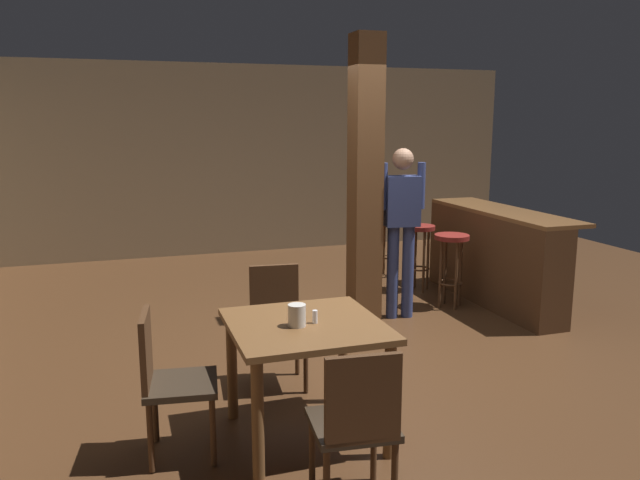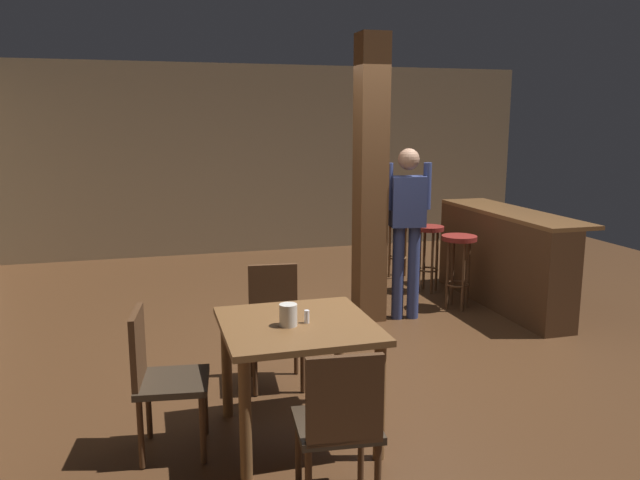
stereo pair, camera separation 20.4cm
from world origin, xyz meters
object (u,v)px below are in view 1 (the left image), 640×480
(dining_table, at_px, (306,342))
(chair_north, at_px, (277,319))
(bar_stool_near, at_px, (451,253))
(bar_stool_mid, at_px, (420,242))
(salt_shaker, at_px, (315,317))
(napkin_cup, at_px, (297,315))
(bar_stool_far, at_px, (388,234))
(chair_west, at_px, (168,376))
(chair_south, at_px, (356,421))
(standing_person, at_px, (401,221))
(bar_counter, at_px, (493,256))

(dining_table, height_order, chair_north, chair_north)
(dining_table, height_order, bar_stool_near, bar_stool_near)
(bar_stool_mid, bearing_deg, salt_shaker, -127.22)
(chair_north, distance_m, bar_stool_mid, 3.03)
(napkin_cup, bearing_deg, bar_stool_far, 58.43)
(dining_table, relative_size, chair_west, 1.05)
(bar_stool_far, bearing_deg, chair_north, -127.96)
(bar_stool_near, xyz_separation_m, bar_stool_mid, (-0.01, 0.71, -0.02))
(dining_table, relative_size, chair_south, 1.05)
(standing_person, height_order, bar_counter, standing_person)
(napkin_cup, bearing_deg, chair_south, -84.27)
(chair_west, distance_m, bar_stool_near, 3.82)
(chair_south, xyz_separation_m, chair_north, (0.02, 1.72, 0.00))
(napkin_cup, relative_size, salt_shaker, 1.67)
(chair_north, relative_size, bar_stool_mid, 1.14)
(napkin_cup, xyz_separation_m, salt_shaker, (0.12, 0.02, -0.03))
(napkin_cup, height_order, salt_shaker, napkin_cup)
(standing_person, xyz_separation_m, bar_counter, (1.18, 0.15, -0.47))
(napkin_cup, relative_size, bar_counter, 0.06)
(dining_table, distance_m, chair_north, 0.89)
(standing_person, bearing_deg, chair_south, -119.17)
(bar_stool_far, bearing_deg, bar_stool_near, -87.11)
(chair_north, distance_m, napkin_cup, 0.98)
(dining_table, relative_size, chair_north, 1.05)
(dining_table, height_order, bar_stool_far, dining_table)
(bar_counter, xyz_separation_m, bar_stool_near, (-0.52, 0.00, 0.07))
(chair_west, distance_m, chair_south, 1.21)
(napkin_cup, bearing_deg, bar_counter, 37.98)
(chair_south, height_order, bar_stool_far, chair_south)
(bar_stool_mid, bearing_deg, chair_north, -137.87)
(dining_table, bearing_deg, bar_counter, 38.10)
(chair_south, distance_m, salt_shaker, 0.86)
(chair_west, height_order, bar_stool_mid, chair_west)
(bar_stool_near, xyz_separation_m, bar_stool_far, (-0.07, 1.47, -0.05))
(chair_south, distance_m, napkin_cup, 0.86)
(bar_stool_far, bearing_deg, dining_table, -121.11)
(bar_counter, relative_size, bar_stool_far, 2.93)
(chair_south, bearing_deg, bar_stool_far, 63.95)
(standing_person, xyz_separation_m, bar_stool_near, (0.67, 0.15, -0.40))
(standing_person, bearing_deg, chair_north, -143.52)
(bar_stool_mid, xyz_separation_m, bar_stool_far, (-0.07, 0.76, -0.03))
(chair_north, relative_size, bar_stool_near, 1.12)
(bar_stool_near, bearing_deg, bar_stool_mid, 90.64)
(standing_person, distance_m, bar_stool_mid, 1.16)
(chair_west, relative_size, standing_person, 0.52)
(chair_west, bearing_deg, bar_stool_near, 34.82)
(chair_north, bearing_deg, chair_west, -135.81)
(bar_stool_far, bearing_deg, chair_south, -116.05)
(bar_stool_far, bearing_deg, chair_west, -129.97)
(dining_table, height_order, salt_shaker, salt_shaker)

